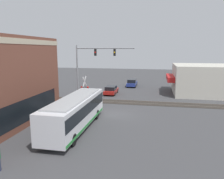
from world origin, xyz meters
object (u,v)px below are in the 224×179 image
object	(u,v)px
city_bus	(75,111)
pedestrian_at_crossing	(89,98)
parked_car_blue	(132,83)
crossing_signal	(85,87)
parked_car_red	(111,90)

from	to	relation	value
city_bus	pedestrian_at_crossing	bearing A→B (deg)	9.30
parked_car_blue	crossing_signal	bearing A→B (deg)	162.83
crossing_signal	pedestrian_at_crossing	xyz separation A→B (m)	(-0.77, -0.80, -1.37)
crossing_signal	city_bus	bearing A→B (deg)	-166.79
parked_car_red	pedestrian_at_crossing	world-z (taller)	pedestrian_at_crossing
parked_car_blue	pedestrian_at_crossing	distance (m)	16.88
city_bus	parked_car_blue	distance (m)	25.27
parked_car_blue	pedestrian_at_crossing	world-z (taller)	pedestrian_at_crossing
parked_car_red	pedestrian_at_crossing	distance (m)	8.03
parked_car_red	parked_car_blue	distance (m)	8.89
pedestrian_at_crossing	parked_car_blue	bearing A→B (deg)	-13.81
crossing_signal	parked_car_red	bearing A→B (deg)	-17.35
parked_car_blue	pedestrian_at_crossing	bearing A→B (deg)	166.19
pedestrian_at_crossing	city_bus	bearing A→B (deg)	-170.70
city_bus	parked_car_red	size ratio (longest dim) A/B	2.50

